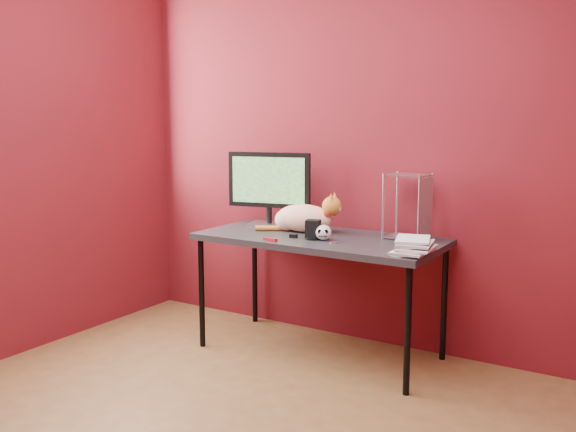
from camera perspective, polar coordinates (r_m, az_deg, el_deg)
The scene contains 11 objects.
room at distance 2.67m, azimuth -8.63°, elevation 7.99°, with size 3.52×3.52×2.61m.
desk at distance 3.96m, azimuth 2.85°, elevation -2.51°, with size 1.50×0.70×0.75m.
monitor at distance 4.28m, azimuth -1.70°, elevation 2.76°, with size 0.56×0.24×0.49m.
cat at distance 4.08m, azimuth 1.48°, elevation -0.16°, with size 0.54×0.27×0.26m.
skull_mug at distance 3.81m, azimuth 3.18°, elevation -1.47°, with size 0.10×0.10×0.09m.
speaker at distance 3.85m, azimuth 2.24°, elevation -1.27°, with size 0.10×0.10×0.12m.
book_stack at distance 3.47m, azimuth 10.03°, elevation 4.65°, with size 0.24×0.29×0.97m.
wire_rack at distance 3.91m, azimuth 10.57°, elevation 0.87°, with size 0.24×0.20×0.40m.
pocket_knife at distance 3.80m, azimuth -1.58°, elevation -2.10°, with size 0.09×0.02×0.02m, color #A20C21.
black_gadget at distance 3.89m, azimuth 0.49°, elevation -1.79°, with size 0.05×0.03×0.02m, color black.
washer at distance 3.74m, azimuth 4.08°, elevation -2.38°, with size 0.05×0.05×0.00m, color #B0AFB4.
Camera 1 is at (1.72, -2.03, 1.48)m, focal length 40.00 mm.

